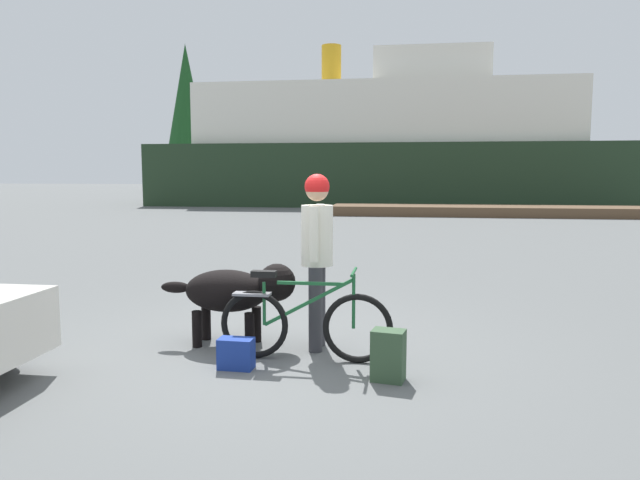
{
  "coord_description": "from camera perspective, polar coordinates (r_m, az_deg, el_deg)",
  "views": [
    {
      "loc": [
        1.35,
        -5.71,
        1.8
      ],
      "look_at": [
        0.39,
        0.7,
        1.06
      ],
      "focal_mm": 33.28,
      "sensor_mm": 36.0,
      "label": 1
    }
  ],
  "objects": [
    {
      "name": "pine_tree_center",
      "position": [
        53.23,
        9.88,
        12.28
      ],
      "size": [
        3.35,
        3.35,
        11.73
      ],
      "color": "#4C331E",
      "rests_on": "ground_plane"
    },
    {
      "name": "dock_pier",
      "position": [
        25.63,
        15.65,
        2.72
      ],
      "size": [
        12.77,
        2.54,
        0.4
      ],
      "primitive_type": "cube",
      "color": "brown",
      "rests_on": "ground_plane"
    },
    {
      "name": "ferry_boat",
      "position": [
        33.99,
        6.34,
        8.75
      ],
      "size": [
        24.98,
        8.57,
        8.86
      ],
      "color": "#1E331E",
      "rests_on": "ground_plane"
    },
    {
      "name": "backpack",
      "position": [
        5.26,
        6.58,
        -10.96
      ],
      "size": [
        0.31,
        0.25,
        0.45
      ],
      "primitive_type": "cube",
      "rotation": [
        0.0,
        0.0,
        -0.19
      ],
      "color": "#334C33",
      "rests_on": "ground_plane"
    },
    {
      "name": "pine_tree_far_right",
      "position": [
        50.87,
        15.26,
        12.22
      ],
      "size": [
        4.39,
        4.39,
        11.64
      ],
      "color": "#4C331E",
      "rests_on": "ground_plane"
    },
    {
      "name": "ground_plane",
      "position": [
        6.14,
        -4.69,
        -10.57
      ],
      "size": [
        160.0,
        160.0,
        0.0
      ],
      "primitive_type": "plane",
      "color": "#595B5B"
    },
    {
      "name": "person_cyclist",
      "position": [
        5.98,
        -0.28,
        -0.33
      ],
      "size": [
        0.32,
        0.53,
        1.79
      ],
      "color": "#333338",
      "rests_on": "ground_plane"
    },
    {
      "name": "handbag_pannier",
      "position": [
        5.61,
        -8.07,
        -10.76
      ],
      "size": [
        0.33,
        0.19,
        0.29
      ],
      "primitive_type": "cube",
      "rotation": [
        0.0,
        0.0,
        -0.03
      ],
      "color": "navy",
      "rests_on": "ground_plane"
    },
    {
      "name": "bicycle",
      "position": [
        5.73,
        -1.57,
        -7.98
      ],
      "size": [
        1.67,
        0.44,
        0.89
      ],
      "color": "black",
      "rests_on": "ground_plane"
    },
    {
      "name": "dog",
      "position": [
        6.25,
        -8.06,
        -4.87
      ],
      "size": [
        1.45,
        0.52,
        0.87
      ],
      "color": "black",
      "rests_on": "ground_plane"
    },
    {
      "name": "pine_tree_far_left",
      "position": [
        54.49,
        -12.72,
        12.96
      ],
      "size": [
        3.59,
        3.59,
        12.88
      ],
      "color": "#4C331E",
      "rests_on": "ground_plane"
    }
  ]
}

